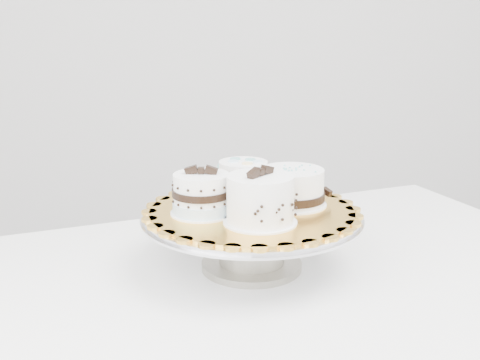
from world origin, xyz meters
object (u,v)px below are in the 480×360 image
object	(u,v)px
cake_ribbon	(292,188)
cake_dots	(243,179)
cake_banded	(202,195)
cake_swirl	(260,201)
cake_board	(252,211)
cake_stand	(252,230)
table	(282,318)

from	to	relation	value
cake_ribbon	cake_dots	bearing A→B (deg)	108.40
cake_banded	cake_swirl	bearing A→B (deg)	-22.41
cake_board	cake_ribbon	bearing A→B (deg)	6.23
cake_board	cake_ribbon	distance (m)	0.08
cake_board	cake_banded	xyz separation A→B (m)	(-0.09, 0.00, 0.03)
cake_stand	cake_ribbon	size ratio (longest dim) A/B	2.56
table	cake_swirl	world-z (taller)	cake_swirl
cake_swirl	table	bearing A→B (deg)	-5.77
table	cake_banded	distance (m)	0.26
cake_stand	cake_board	size ratio (longest dim) A/B	1.09
cake_stand	cake_banded	world-z (taller)	cake_banded
cake_stand	cake_banded	xyz separation A→B (m)	(-0.09, 0.00, 0.07)
table	cake_stand	xyz separation A→B (m)	(-0.04, 0.04, 0.15)
cake_stand	cake_swirl	world-z (taller)	cake_swirl
cake_stand	cake_ribbon	world-z (taller)	cake_ribbon
cake_stand	cake_dots	size ratio (longest dim) A/B	3.29
cake_stand	cake_dots	distance (m)	0.11
table	cake_dots	size ratio (longest dim) A/B	10.75
cake_board	cake_swirl	world-z (taller)	cake_swirl
cake_stand	cake_board	bearing A→B (deg)	153.43
cake_stand	table	bearing A→B (deg)	-44.14
cake_stand	cake_board	world-z (taller)	cake_board
cake_banded	cake_ribbon	size ratio (longest dim) A/B	0.80
cake_swirl	cake_banded	world-z (taller)	cake_swirl
cake_banded	cake_ribbon	world-z (taller)	cake_banded
cake_ribbon	table	bearing A→B (deg)	-147.19
cake_ribbon	cake_board	bearing A→B (deg)	161.46
cake_swirl	cake_banded	bearing A→B (deg)	103.57
table	cake_stand	distance (m)	0.17
cake_board	cake_banded	distance (m)	0.09
cake_board	cake_dots	size ratio (longest dim) A/B	3.02
cake_board	cake_dots	distance (m)	0.09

